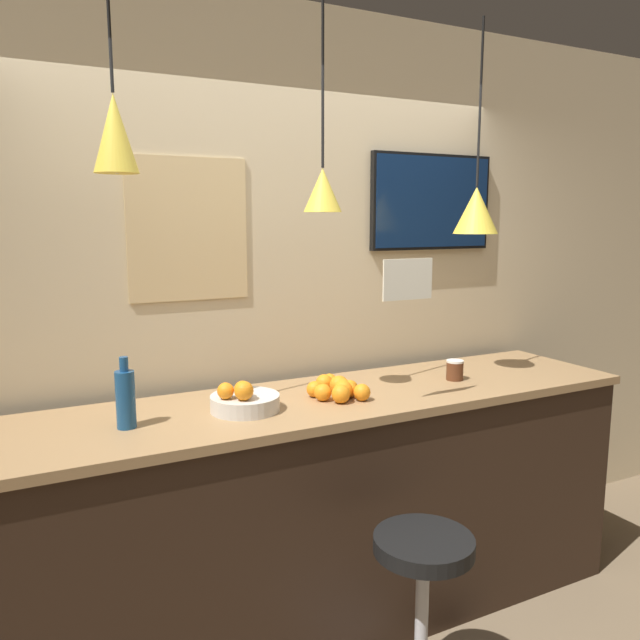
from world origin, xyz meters
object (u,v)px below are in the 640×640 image
at_px(spread_jar, 455,370).
at_px(mounted_tv, 432,202).
at_px(juice_bottle, 125,398).
at_px(bar_stool, 422,600).
at_px(fruit_bowl, 244,401).

relative_size(spread_jar, mounted_tv, 0.13).
height_order(juice_bottle, spread_jar, juice_bottle).
xyz_separation_m(bar_stool, mounted_tv, (0.81, 1.08, 1.50)).
height_order(bar_stool, spread_jar, spread_jar).
bearing_deg(juice_bottle, bar_stool, -34.55).
relative_size(juice_bottle, mounted_tv, 0.36).
xyz_separation_m(juice_bottle, spread_jar, (1.57, -0.00, -0.07)).
distance_m(bar_stool, juice_bottle, 1.35).
distance_m(bar_stool, mounted_tv, 2.02).
relative_size(bar_stool, spread_jar, 7.31).
distance_m(fruit_bowl, mounted_tv, 1.58).
bearing_deg(spread_jar, juice_bottle, 180.00).
distance_m(fruit_bowl, spread_jar, 1.10).
distance_m(bar_stool, fruit_bowl, 1.03).
relative_size(bar_stool, mounted_tv, 0.95).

